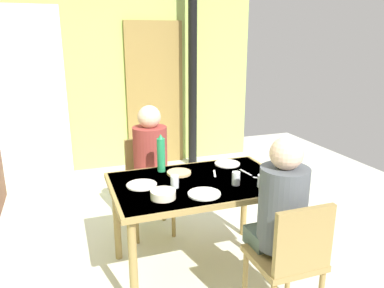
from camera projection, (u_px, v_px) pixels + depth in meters
name	position (u px, v px, depth m)	size (l,w,h in m)	color
ground_plane	(162.00, 269.00, 2.97)	(6.91, 6.91, 0.00)	silver
wall_back	(108.00, 75.00, 5.02)	(4.13, 0.10, 2.58)	#A2BB5B
door_wooden	(155.00, 95.00, 5.22)	(0.80, 0.05, 2.00)	olive
stove_pipe_column	(193.00, 75.00, 5.05)	(0.12, 0.12, 2.58)	black
curtain_panel	(29.00, 95.00, 4.66)	(0.90, 0.03, 2.17)	white
dining_table	(199.00, 191.00, 2.80)	(1.30, 0.84, 0.74)	olive
chair_near_diner	(291.00, 257.00, 2.25)	(0.40, 0.40, 0.87)	olive
chair_far_diner	(148.00, 179.00, 3.48)	(0.40, 0.40, 0.87)	olive
person_near_diner	(281.00, 205.00, 2.29)	(0.30, 0.37, 0.77)	#495B52
person_far_diner	(151.00, 155.00, 3.28)	(0.30, 0.37, 0.77)	maroon
water_bottle_green_near	(161.00, 154.00, 2.95)	(0.07, 0.07, 0.31)	#22854F
serving_bowl_center	(163.00, 194.00, 2.48)	(0.17, 0.17, 0.06)	#F2E9CB
dinner_plate_near_left	(204.00, 194.00, 2.54)	(0.23, 0.23, 0.01)	white
dinner_plate_near_right	(142.00, 185.00, 2.70)	(0.22, 0.22, 0.01)	white
dinner_plate_far_center	(227.00, 164.00, 3.15)	(0.21, 0.21, 0.01)	white
drinking_glass_by_near_diner	(236.00, 178.00, 2.70)	(0.06, 0.06, 0.10)	silver
drinking_glass_by_far_diner	(262.00, 181.00, 2.67)	(0.06, 0.06, 0.09)	silver
drinking_glass_spare_center	(175.00, 182.00, 2.65)	(0.06, 0.06, 0.09)	silver
bread_plate_sliced	(179.00, 173.00, 2.93)	(0.19, 0.19, 0.02)	#DBB77A
cutlery_knife_near	(246.00, 172.00, 2.96)	(0.15, 0.02, 0.00)	silver
cutlery_fork_near	(263.00, 179.00, 2.82)	(0.15, 0.02, 0.00)	silver
cutlery_knife_far	(215.00, 174.00, 2.93)	(0.15, 0.02, 0.00)	silver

